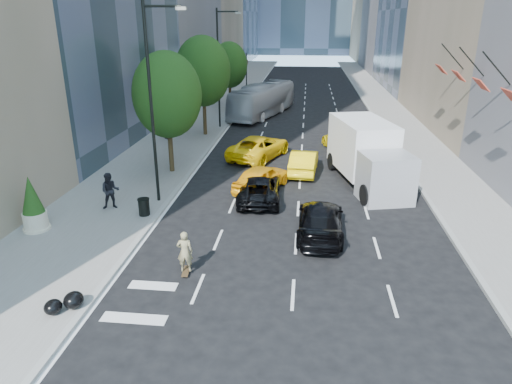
# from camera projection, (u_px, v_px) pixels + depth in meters

# --- Properties ---
(ground) EXTENTS (160.00, 160.00, 0.00)m
(ground) POSITION_uv_depth(u_px,v_px,m) (274.00, 242.00, 20.26)
(ground) COLOR black
(ground) RESTS_ON ground
(sidewalk_left) EXTENTS (6.00, 120.00, 0.15)m
(sidewalk_left) POSITION_uv_depth(u_px,v_px,m) (211.00, 110.00, 49.02)
(sidewalk_left) COLOR slate
(sidewalk_left) RESTS_ON ground
(sidewalk_right) EXTENTS (4.00, 120.00, 0.15)m
(sidewalk_right) POSITION_uv_depth(u_px,v_px,m) (391.00, 114.00, 47.07)
(sidewalk_right) COLOR slate
(sidewalk_right) RESTS_ON ground
(lamp_near) EXTENTS (2.13, 0.22, 10.00)m
(lamp_near) POSITION_uv_depth(u_px,v_px,m) (154.00, 94.00, 22.55)
(lamp_near) COLOR black
(lamp_near) RESTS_ON sidewalk_left
(lamp_far) EXTENTS (2.13, 0.22, 10.00)m
(lamp_far) POSITION_uv_depth(u_px,v_px,m) (220.00, 62.00, 39.27)
(lamp_far) COLOR black
(lamp_far) RESTS_ON sidewalk_left
(tree_near) EXTENTS (4.20, 4.20, 7.46)m
(tree_near) POSITION_uv_depth(u_px,v_px,m) (167.00, 95.00, 27.58)
(tree_near) COLOR #322613
(tree_near) RESTS_ON sidewalk_left
(tree_mid) EXTENTS (4.50, 4.50, 7.99)m
(tree_mid) POSITION_uv_depth(u_px,v_px,m) (203.00, 71.00, 36.75)
(tree_mid) COLOR #322613
(tree_mid) RESTS_ON sidewalk_left
(tree_far) EXTENTS (3.90, 3.90, 6.92)m
(tree_far) POSITION_uv_depth(u_px,v_px,m) (229.00, 65.00, 49.07)
(tree_far) COLOR #322613
(tree_far) RESTS_ON sidewalk_left
(traffic_signal) EXTENTS (2.48, 0.53, 5.20)m
(traffic_signal) POSITION_uv_depth(u_px,v_px,m) (246.00, 62.00, 56.55)
(traffic_signal) COLOR black
(traffic_signal) RESTS_ON sidewalk_left
(facade_flags) EXTENTS (1.85, 13.30, 2.05)m
(facade_flags) POSITION_uv_depth(u_px,v_px,m) (472.00, 77.00, 26.25)
(facade_flags) COLOR black
(facade_flags) RESTS_ON ground
(skateboarder) EXTENTS (0.65, 0.46, 1.68)m
(skateboarder) POSITION_uv_depth(u_px,v_px,m) (185.00, 254.00, 17.50)
(skateboarder) COLOR #897E55
(skateboarder) RESTS_ON ground
(black_sedan_lincoln) EXTENTS (2.53, 4.95, 1.34)m
(black_sedan_lincoln) POSITION_uv_depth(u_px,v_px,m) (259.00, 188.00, 24.78)
(black_sedan_lincoln) COLOR black
(black_sedan_lincoln) RESTS_ON ground
(black_sedan_mercedes) EXTENTS (2.20, 5.09, 1.46)m
(black_sedan_mercedes) POSITION_uv_depth(u_px,v_px,m) (320.00, 220.00, 20.72)
(black_sedan_mercedes) COLOR black
(black_sedan_mercedes) RESTS_ON ground
(taxi_a) EXTENTS (3.32, 4.78, 1.51)m
(taxi_a) POSITION_uv_depth(u_px,v_px,m) (261.00, 178.00, 26.15)
(taxi_a) COLOR #FFA90D
(taxi_a) RESTS_ON ground
(taxi_b) EXTENTS (1.94, 4.65, 1.49)m
(taxi_b) POSITION_uv_depth(u_px,v_px,m) (304.00, 162.00, 29.16)
(taxi_b) COLOR yellow
(taxi_b) RESTS_ON ground
(taxi_c) EXTENTS (4.57, 6.37, 1.61)m
(taxi_c) POSITION_uv_depth(u_px,v_px,m) (259.00, 147.00, 32.25)
(taxi_c) COLOR yellow
(taxi_c) RESTS_ON ground
(taxi_d) EXTENTS (3.49, 5.48, 1.48)m
(taxi_d) POSITION_uv_depth(u_px,v_px,m) (344.00, 141.00, 33.97)
(taxi_d) COLOR #D8B90B
(taxi_d) RESTS_ON ground
(city_bus) EXTENTS (5.97, 11.75, 3.20)m
(city_bus) POSITION_uv_depth(u_px,v_px,m) (263.00, 100.00, 46.11)
(city_bus) COLOR #B3B5BA
(city_bus) RESTS_ON ground
(box_truck) EXTENTS (4.49, 8.03, 3.64)m
(box_truck) POSITION_uv_depth(u_px,v_px,m) (368.00, 154.00, 26.87)
(box_truck) COLOR silver
(box_truck) RESTS_ON ground
(pedestrian_a) EXTENTS (1.10, 0.97, 1.90)m
(pedestrian_a) POSITION_uv_depth(u_px,v_px,m) (110.00, 191.00, 23.19)
(pedestrian_a) COLOR black
(pedestrian_a) RESTS_ON sidewalk_left
(pedestrian_b) EXTENTS (1.14, 1.07, 1.89)m
(pedestrian_b) POSITION_uv_depth(u_px,v_px,m) (166.00, 128.00, 36.71)
(pedestrian_b) COLOR black
(pedestrian_b) RESTS_ON sidewalk_left
(trash_can) EXTENTS (0.54, 0.54, 0.82)m
(trash_can) POSITION_uv_depth(u_px,v_px,m) (144.00, 207.00, 22.59)
(trash_can) COLOR black
(trash_can) RESTS_ON sidewalk_left
(planter_shrub) EXTENTS (1.08, 1.08, 2.60)m
(planter_shrub) POSITION_uv_depth(u_px,v_px,m) (33.00, 205.00, 20.73)
(planter_shrub) COLOR beige
(planter_shrub) RESTS_ON sidewalk_left
(garbage_bags) EXTENTS (1.13, 1.09, 0.56)m
(garbage_bags) POSITION_uv_depth(u_px,v_px,m) (65.00, 303.00, 15.25)
(garbage_bags) COLOR black
(garbage_bags) RESTS_ON sidewalk_left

